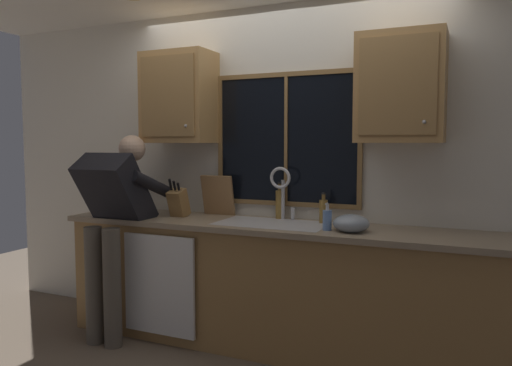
{
  "coord_description": "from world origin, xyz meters",
  "views": [
    {
      "loc": [
        1.34,
        -3.56,
        1.5
      ],
      "look_at": [
        -0.11,
        -0.3,
        1.21
      ],
      "focal_mm": 34.57,
      "sensor_mm": 36.0,
      "label": 1
    }
  ],
  "objects_px": {
    "person_standing": "(115,214)",
    "mixing_bowl": "(351,223)",
    "cutting_board": "(218,195)",
    "bottle_tall_clear": "(323,211)",
    "knife_block": "(178,203)",
    "bottle_green_glass": "(280,204)",
    "soap_dispenser": "(327,220)"
  },
  "relations": [
    {
      "from": "mixing_bowl",
      "to": "bottle_tall_clear",
      "type": "distance_m",
      "value": 0.37
    },
    {
      "from": "knife_block",
      "to": "bottle_green_glass",
      "type": "height_order",
      "value": "knife_block"
    },
    {
      "from": "person_standing",
      "to": "mixing_bowl",
      "type": "bearing_deg",
      "value": 7.12
    },
    {
      "from": "mixing_bowl",
      "to": "bottle_tall_clear",
      "type": "relative_size",
      "value": 1.07
    },
    {
      "from": "knife_block",
      "to": "mixing_bowl",
      "type": "distance_m",
      "value": 1.4
    },
    {
      "from": "cutting_board",
      "to": "bottle_green_glass",
      "type": "bearing_deg",
      "value": 1.94
    },
    {
      "from": "cutting_board",
      "to": "bottle_tall_clear",
      "type": "height_order",
      "value": "cutting_board"
    },
    {
      "from": "bottle_green_glass",
      "to": "bottle_tall_clear",
      "type": "relative_size",
      "value": 1.27
    },
    {
      "from": "person_standing",
      "to": "bottle_green_glass",
      "type": "relative_size",
      "value": 5.55
    },
    {
      "from": "mixing_bowl",
      "to": "soap_dispenser",
      "type": "height_order",
      "value": "soap_dispenser"
    },
    {
      "from": "knife_block",
      "to": "soap_dispenser",
      "type": "height_order",
      "value": "knife_block"
    },
    {
      "from": "knife_block",
      "to": "mixing_bowl",
      "type": "xyz_separation_m",
      "value": [
        1.4,
        -0.11,
        -0.06
      ]
    },
    {
      "from": "cutting_board",
      "to": "soap_dispenser",
      "type": "bearing_deg",
      "value": -18.02
    },
    {
      "from": "knife_block",
      "to": "cutting_board",
      "type": "bearing_deg",
      "value": 40.42
    },
    {
      "from": "cutting_board",
      "to": "bottle_tall_clear",
      "type": "bearing_deg",
      "value": -3.22
    },
    {
      "from": "mixing_bowl",
      "to": "bottle_tall_clear",
      "type": "height_order",
      "value": "bottle_tall_clear"
    },
    {
      "from": "bottle_tall_clear",
      "to": "knife_block",
      "type": "bearing_deg",
      "value": -172.2
    },
    {
      "from": "knife_block",
      "to": "cutting_board",
      "type": "distance_m",
      "value": 0.32
    },
    {
      "from": "knife_block",
      "to": "cutting_board",
      "type": "height_order",
      "value": "cutting_board"
    },
    {
      "from": "cutting_board",
      "to": "bottle_green_glass",
      "type": "relative_size",
      "value": 1.16
    },
    {
      "from": "bottle_green_glass",
      "to": "person_standing",
      "type": "bearing_deg",
      "value": -154.07
    },
    {
      "from": "person_standing",
      "to": "bottle_green_glass",
      "type": "bearing_deg",
      "value": 25.93
    },
    {
      "from": "mixing_bowl",
      "to": "cutting_board",
      "type": "bearing_deg",
      "value": 164.94
    },
    {
      "from": "mixing_bowl",
      "to": "bottle_green_glass",
      "type": "xyz_separation_m",
      "value": [
        -0.63,
        0.33,
        0.06
      ]
    },
    {
      "from": "cutting_board",
      "to": "soap_dispenser",
      "type": "distance_m",
      "value": 1.05
    },
    {
      "from": "cutting_board",
      "to": "bottle_tall_clear",
      "type": "xyz_separation_m",
      "value": [
        0.89,
        -0.05,
        -0.07
      ]
    },
    {
      "from": "mixing_bowl",
      "to": "soap_dispenser",
      "type": "relative_size",
      "value": 1.28
    },
    {
      "from": "soap_dispenser",
      "to": "bottle_tall_clear",
      "type": "relative_size",
      "value": 0.84
    },
    {
      "from": "cutting_board",
      "to": "bottle_tall_clear",
      "type": "relative_size",
      "value": 1.47
    },
    {
      "from": "cutting_board",
      "to": "bottle_tall_clear",
      "type": "distance_m",
      "value": 0.9
    },
    {
      "from": "knife_block",
      "to": "cutting_board",
      "type": "xyz_separation_m",
      "value": [
        0.24,
        0.21,
        0.05
      ]
    },
    {
      "from": "person_standing",
      "to": "mixing_bowl",
      "type": "distance_m",
      "value": 1.77
    }
  ]
}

